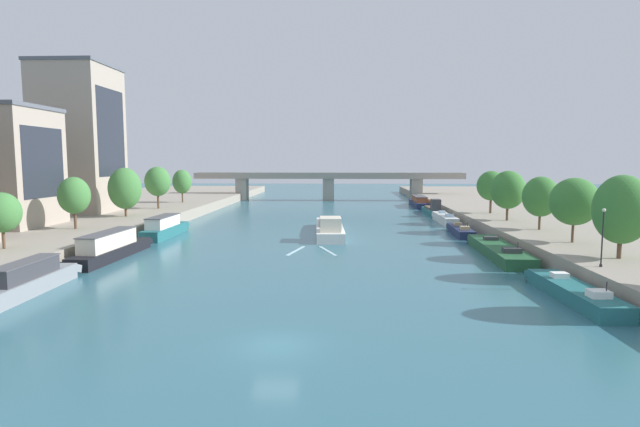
{
  "coord_description": "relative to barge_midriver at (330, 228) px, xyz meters",
  "views": [
    {
      "loc": [
        3.62,
        -26.34,
        10.05
      ],
      "look_at": [
        0.0,
        54.14,
        1.65
      ],
      "focal_mm": 28.2,
      "sensor_mm": 36.0,
      "label": 1
    }
  ],
  "objects": [
    {
      "name": "ground_plane",
      "position": [
        -1.86,
        -42.12,
        -0.94
      ],
      "size": [
        400.0,
        400.0,
        0.0
      ],
      "primitive_type": "plane",
      "color": "#336675"
    },
    {
      "name": "quay_left",
      "position": [
        -42.22,
        12.88,
        -0.02
      ],
      "size": [
        36.0,
        170.0,
        1.84
      ],
      "primitive_type": "cube",
      "color": "gray",
      "rests_on": "ground"
    },
    {
      "name": "quay_right",
      "position": [
        38.51,
        12.88,
        -0.02
      ],
      "size": [
        36.0,
        170.0,
        1.84
      ],
      "primitive_type": "cube",
      "color": "gray",
      "rests_on": "ground"
    },
    {
      "name": "barge_midriver",
      "position": [
        0.0,
        0.0,
        0.0
      ],
      "size": [
        4.44,
        19.36,
        3.01
      ],
      "color": "silver",
      "rests_on": "ground"
    },
    {
      "name": "wake_behind_barge",
      "position": [
        -1.7,
        -12.85,
        -0.92
      ],
      "size": [
        5.59,
        6.03,
        0.03
      ],
      "color": "#A5D1DB",
      "rests_on": "ground"
    },
    {
      "name": "moored_boat_left_downstream",
      "position": [
        -22.04,
        -31.95,
        0.14
      ],
      "size": [
        2.29,
        11.58,
        2.58
      ],
      "color": "gray",
      "rests_on": "ground"
    },
    {
      "name": "moored_boat_left_second",
      "position": [
        -22.15,
        -18.2,
        0.26
      ],
      "size": [
        2.83,
        14.8,
        2.88
      ],
      "color": "black",
      "rests_on": "ground"
    },
    {
      "name": "moored_boat_left_gap_after",
      "position": [
        -22.05,
        -2.72,
        0.24
      ],
      "size": [
        2.66,
        12.68,
        2.83
      ],
      "color": "#23666B",
      "rests_on": "ground"
    },
    {
      "name": "moored_boat_right_far",
      "position": [
        18.56,
        -31.99,
        -0.35
      ],
      "size": [
        2.74,
        12.28,
        2.23
      ],
      "color": "#23666B",
      "rests_on": "ground"
    },
    {
      "name": "moored_boat_right_end",
      "position": [
        18.43,
        -14.79,
        -0.33
      ],
      "size": [
        3.68,
        16.89,
        2.28
      ],
      "color": "#235633",
      "rests_on": "ground"
    },
    {
      "name": "moored_boat_right_gap_after",
      "position": [
        17.94,
        0.59,
        -0.37
      ],
      "size": [
        2.5,
        10.77,
        2.17
      ],
      "color": "#1E284C",
      "rests_on": "ground"
    },
    {
      "name": "moored_boat_right_upstream",
      "position": [
        18.53,
        14.05,
        -0.24
      ],
      "size": [
        2.11,
        12.79,
        2.44
      ],
      "color": "silver",
      "rests_on": "ground"
    },
    {
      "name": "moored_boat_right_downstream",
      "position": [
        18.7,
        26.45,
        -0.02
      ],
      "size": [
        2.13,
        12.12,
        3.2
      ],
      "color": "#23666B",
      "rests_on": "ground"
    },
    {
      "name": "moored_boat_right_midway",
      "position": [
        18.75,
        43.59,
        0.08
      ],
      "size": [
        3.04,
        15.18,
        2.44
      ],
      "color": "#1E284C",
      "rests_on": "ground"
    },
    {
      "name": "tree_left_far",
      "position": [
        -30.02,
        -23.25,
        4.34
      ],
      "size": [
        3.38,
        3.38,
        5.33
      ],
      "color": "brown",
      "rests_on": "quay_left"
    },
    {
      "name": "tree_left_second",
      "position": [
        -30.76,
        -9.16,
        4.98
      ],
      "size": [
        3.76,
        3.76,
        6.33
      ],
      "color": "brown",
      "rests_on": "quay_left"
    },
    {
      "name": "tree_left_nearest",
      "position": [
        -30.59,
        4.74,
        5.08
      ],
      "size": [
        4.79,
        4.79,
        7.25
      ],
      "color": "brown",
      "rests_on": "quay_left"
    },
    {
      "name": "tree_left_end_of_row",
      "position": [
        -30.34,
        17.37,
        5.61
      ],
      "size": [
        4.42,
        4.42,
        7.27
      ],
      "color": "brown",
      "rests_on": "quay_left"
    },
    {
      "name": "tree_left_by_lamp",
      "position": [
        -30.32,
        30.6,
        5.05
      ],
      "size": [
        3.75,
        3.75,
        6.52
      ],
      "color": "brown",
      "rests_on": "quay_left"
    },
    {
      "name": "tree_right_second",
      "position": [
        25.21,
        -25.43,
        5.07
      ],
      "size": [
        4.57,
        4.57,
        7.09
      ],
      "color": "brown",
      "rests_on": "quay_right"
    },
    {
      "name": "tree_right_far",
      "position": [
        25.1,
        -16.98,
        5.06
      ],
      "size": [
        4.76,
        4.76,
        6.56
      ],
      "color": "brown",
      "rests_on": "quay_right"
    },
    {
      "name": "tree_right_distant",
      "position": [
        25.49,
        -7.36,
        4.89
      ],
      "size": [
        4.24,
        4.24,
        6.4
      ],
      "color": "brown",
      "rests_on": "quay_right"
    },
    {
      "name": "tree_right_by_lamp",
      "position": [
        24.67,
        2.07,
        5.16
      ],
      "size": [
        4.71,
        4.71,
        6.91
      ],
      "color": "brown",
      "rests_on": "quay_right"
    },
    {
      "name": "tree_right_nearest",
      "position": [
        25.26,
        11.98,
        5.25
      ],
      "size": [
        4.46,
        4.46,
        6.69
      ],
      "color": "brown",
      "rests_on": "quay_right"
    },
    {
      "name": "lamppost_right_bank",
      "position": [
        21.95,
        -28.97,
        3.42
      ],
      "size": [
        0.28,
        0.28,
        4.59
      ],
      "color": "black",
      "rests_on": "quay_right"
    },
    {
      "name": "building_left_corner",
      "position": [
        -40.74,
        -7.05,
        8.48
      ],
      "size": [
        10.59,
        11.14,
        15.12
      ],
      "color": "#A89989",
      "rests_on": "quay_left"
    },
    {
      "name": "building_left_far_end",
      "position": [
        -40.74,
        11.54,
        12.75
      ],
      "size": [
        10.86,
        11.95,
        23.66
      ],
      "color": "#A89989",
      "rests_on": "quay_left"
    },
    {
      "name": "bridge_far",
      "position": [
        -1.86,
        60.35,
        3.69
      ],
      "size": [
        68.73,
        4.4,
        7.11
      ],
      "color": "gray",
      "rests_on": "ground"
    }
  ]
}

